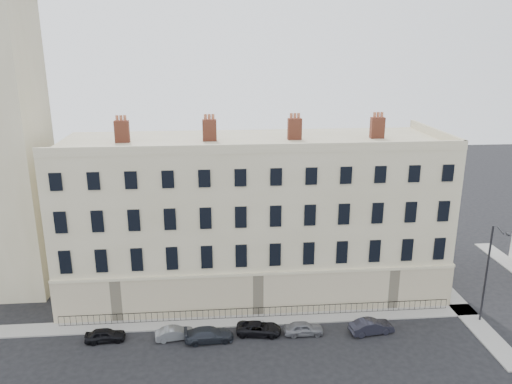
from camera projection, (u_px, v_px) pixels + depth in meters
ground at (339, 350)px, 40.32m from camera, size 160.00×160.00×0.00m
terrace at (253, 215)px, 49.08m from camera, size 36.22×12.22×17.00m
pavement_terrace at (214, 322)px, 44.23m from camera, size 48.00×2.00×0.12m
pavement_east_return at (448, 294)px, 49.02m from camera, size 2.00×24.00×0.12m
railings at (259, 312)px, 44.81m from camera, size 35.00×0.04×0.96m
car_a at (105, 335)px, 41.33m from camera, size 3.36×1.56×1.11m
car_b at (175, 333)px, 41.63m from camera, size 3.36×1.63×1.06m
car_c at (209, 335)px, 41.34m from camera, size 4.18×1.96×1.18m
car_d at (259, 328)px, 42.33m from camera, size 4.05×2.30×1.07m
car_e at (304, 328)px, 42.29m from camera, size 3.37×1.37×1.15m
car_f at (371, 326)px, 42.46m from camera, size 3.92×1.85×1.24m
streetlamp at (488, 270)px, 42.95m from camera, size 0.67×1.92×9.05m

